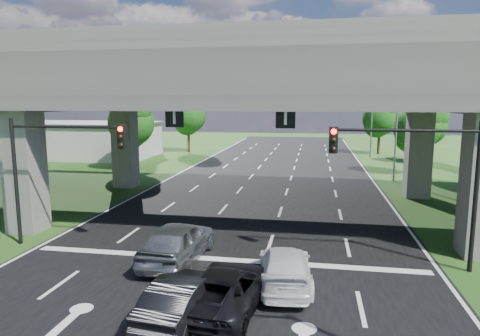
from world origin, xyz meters
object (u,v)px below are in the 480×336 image
(signal_left, at_px, (56,158))
(streetlight_beyond, at_px, (369,109))
(car_dark, at_px, (183,298))
(car_white, at_px, (285,267))
(car_silver, at_px, (178,242))
(signal_right, at_px, (419,167))
(streetlight_far, at_px, (392,112))
(car_trailing, at_px, (227,288))

(signal_left, distance_m, streetlight_beyond, 40.30)
(car_dark, distance_m, car_white, 4.26)
(signal_left, bearing_deg, car_silver, -8.89)
(signal_right, distance_m, signal_left, 15.65)
(car_silver, bearing_deg, streetlight_far, -116.57)
(signal_right, xyz_separation_m, streetlight_beyond, (2.27, 36.06, 1.66))
(streetlight_beyond, bearing_deg, signal_left, -116.43)
(car_dark, relative_size, car_white, 0.90)
(streetlight_beyond, xyz_separation_m, car_white, (-7.29, -38.60, -5.14))
(signal_left, xyz_separation_m, car_dark, (7.70, -5.63, -3.46))
(car_silver, distance_m, car_trailing, 4.71)
(car_dark, bearing_deg, streetlight_far, -105.54)
(streetlight_beyond, bearing_deg, car_white, -100.70)
(streetlight_far, xyz_separation_m, car_white, (-7.29, -22.60, -5.14))
(car_silver, bearing_deg, signal_right, -171.44)
(streetlight_far, distance_m, streetlight_beyond, 16.00)
(signal_left, height_order, car_white, signal_left)
(streetlight_far, bearing_deg, streetlight_beyond, 90.00)
(car_white, distance_m, car_trailing, 2.76)
(signal_right, bearing_deg, streetlight_beyond, 86.39)
(signal_right, xyz_separation_m, signal_left, (-15.65, 0.00, 0.00))
(car_silver, distance_m, car_dark, 4.98)
(signal_right, height_order, signal_left, same)
(signal_right, relative_size, signal_left, 1.00)
(signal_left, height_order, car_silver, signal_left)
(streetlight_far, xyz_separation_m, car_silver, (-11.90, -21.00, -4.96))
(signal_right, distance_m, streetlight_beyond, 36.17)
(streetlight_beyond, relative_size, car_white, 2.15)
(signal_left, relative_size, car_trailing, 1.22)
(streetlight_beyond, distance_m, car_white, 39.61)
(car_trailing, bearing_deg, car_silver, -45.40)
(car_silver, relative_size, car_white, 1.08)
(signal_right, distance_m, car_trailing, 8.93)
(streetlight_far, relative_size, streetlight_beyond, 1.00)
(streetlight_beyond, height_order, car_dark, streetlight_beyond)
(streetlight_far, bearing_deg, signal_right, -96.47)
(car_white, xyz_separation_m, car_trailing, (-1.75, -2.14, 0.01))
(streetlight_beyond, xyz_separation_m, car_trailing, (-9.04, -40.73, -5.14))
(signal_right, height_order, car_trailing, signal_right)
(car_white, bearing_deg, car_silver, -24.38)
(car_silver, bearing_deg, car_trailing, 130.44)
(streetlight_beyond, relative_size, car_trailing, 2.04)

